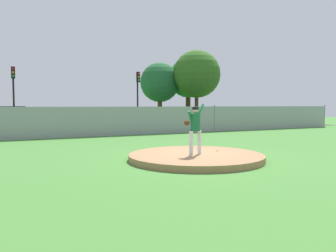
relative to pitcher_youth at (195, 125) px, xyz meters
name	(u,v)px	position (x,y,z in m)	size (l,w,h in m)	color
ground_plane	(134,142)	(0.15, 6.18, -1.20)	(80.00, 80.00, 0.00)	#427A33
asphalt_strip	(93,131)	(0.15, 14.68, -1.20)	(44.00, 7.00, 0.01)	#2B2B2D
pitchers_mound	(196,157)	(0.15, 0.18, -1.10)	(4.60, 4.60, 0.21)	#99704C
pitcher_youth	(195,125)	(0.00, 0.00, 0.00)	(0.78, 0.32, 1.71)	silver
baseball	(217,150)	(1.21, 0.44, -0.96)	(0.07, 0.07, 0.07)	white
chainlink_fence	(111,121)	(0.15, 10.18, -0.31)	(37.84, 0.07, 1.88)	gray
parked_car_silver	(123,119)	(2.42, 14.58, -0.40)	(1.89, 4.49, 1.66)	#B7BABF
parked_car_slate	(10,121)	(-5.28, 14.81, -0.35)	(1.98, 4.33, 1.80)	slate
parked_car_white	(171,119)	(6.30, 14.23, -0.42)	(1.97, 4.11, 1.63)	silver
parked_car_navy	(205,118)	(9.68, 14.46, -0.41)	(1.84, 4.29, 1.65)	#161E4C
traffic_cone_orange	(69,127)	(-1.44, 15.21, -0.94)	(0.40, 0.40, 0.55)	orange
traffic_light_near	(13,87)	(-4.92, 19.02, 2.09)	(0.28, 0.46, 4.82)	black
traffic_light_far	(138,89)	(5.13, 18.43, 2.08)	(0.28, 0.46, 4.80)	black
tree_broad_left	(160,83)	(9.83, 23.89, 3.12)	(4.31, 4.31, 6.50)	#4C331E
tree_slender_far	(197,74)	(12.99, 21.35, 3.96)	(5.07, 5.07, 7.71)	#4C331E
tree_tall_centre	(188,78)	(13.10, 23.35, 3.67)	(4.40, 4.40, 7.11)	#4C331E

